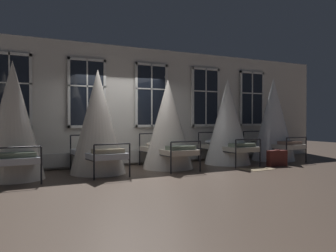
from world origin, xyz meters
name	(u,v)px	position (x,y,z in m)	size (l,w,h in m)	color
ground	(139,171)	(0.00, 0.00, 0.00)	(28.22, 28.22, 0.00)	#4C3D33
back_wall_with_windows	(119,106)	(0.00, 1.37, 1.69)	(15.11, 0.10, 3.38)	silver
window_bank	(121,125)	(0.00, 1.25, 1.14)	(10.64, 0.10, 2.87)	black
cot_second	(13,122)	(-2.91, 0.23, 1.25)	(1.35, 1.91, 2.59)	black
cot_third	(98,123)	(-1.00, 0.20, 1.22)	(1.35, 1.92, 2.52)	black
cot_fourth	(168,125)	(0.92, 0.19, 1.15)	(1.35, 1.91, 2.39)	black
cot_fifth	(228,123)	(2.92, 0.20, 1.21)	(1.35, 1.93, 2.50)	black
cot_sixth	(273,121)	(4.78, 0.25, 1.26)	(1.35, 1.91, 2.61)	black
rug_fifth	(258,169)	(2.88, -1.13, 0.01)	(0.80, 0.56, 0.01)	#8E7A5B
suitcase_dark	(277,158)	(3.80, -0.89, 0.22)	(0.58, 0.29, 0.47)	#5B231E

